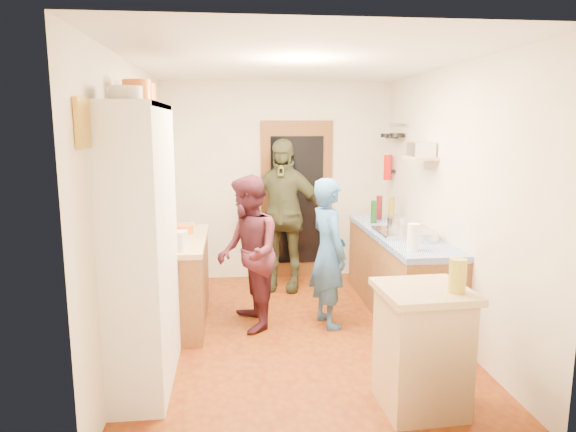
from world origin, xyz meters
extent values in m
cube|color=brown|center=(0.00, 0.00, -0.01)|extent=(3.00, 4.00, 0.02)
cube|color=silver|center=(0.00, 0.00, 2.61)|extent=(3.00, 4.00, 0.02)
cube|color=silver|center=(0.00, 2.01, 1.30)|extent=(3.00, 0.02, 2.60)
cube|color=silver|center=(0.00, -2.01, 1.30)|extent=(3.00, 0.02, 2.60)
cube|color=silver|center=(-1.51, 0.00, 1.30)|extent=(0.02, 4.00, 2.60)
cube|color=silver|center=(1.51, 0.00, 1.30)|extent=(0.02, 4.00, 2.60)
cube|color=brown|center=(0.25, 1.97, 1.05)|extent=(0.95, 0.06, 2.10)
cube|color=black|center=(0.25, 1.94, 1.05)|extent=(0.70, 0.02, 1.70)
cube|color=white|center=(-1.30, -0.80, 1.10)|extent=(0.40, 1.20, 2.20)
cube|color=white|center=(-1.30, -0.80, 2.18)|extent=(0.40, 1.14, 0.04)
cylinder|color=white|center=(-1.30, -1.15, 2.25)|extent=(0.23, 0.23, 0.10)
cylinder|color=orange|center=(-1.30, -0.70, 2.29)|extent=(0.22, 0.22, 0.17)
cylinder|color=orange|center=(-1.30, -0.40, 2.29)|extent=(0.19, 0.19, 0.17)
cube|color=brown|center=(-1.20, 0.45, 0.42)|extent=(0.60, 1.40, 0.85)
cube|color=tan|center=(-1.20, 0.45, 0.88)|extent=(0.64, 1.44, 0.05)
cube|color=white|center=(-1.15, -0.06, 0.99)|extent=(0.26, 0.20, 0.18)
cylinder|color=white|center=(-1.25, 0.34, 0.99)|extent=(0.20, 0.20, 0.18)
cylinder|color=orange|center=(-1.12, 0.67, 0.94)|extent=(0.24, 0.24, 0.09)
cube|color=tan|center=(-1.18, 1.06, 0.91)|extent=(0.35, 0.30, 0.02)
cube|color=brown|center=(1.20, 0.50, 0.42)|extent=(0.60, 2.20, 0.84)
cube|color=#123EB1|center=(1.20, 0.50, 0.87)|extent=(0.62, 2.22, 0.06)
cube|color=silver|center=(1.20, 0.38, 0.92)|extent=(0.55, 0.58, 0.04)
cylinder|color=silver|center=(1.15, 0.52, 1.00)|extent=(0.18, 0.18, 0.12)
cylinder|color=#143F14|center=(1.05, 1.04, 1.03)|extent=(0.07, 0.07, 0.27)
cylinder|color=#591419|center=(1.18, 1.26, 1.05)|extent=(0.08, 0.08, 0.29)
cylinder|color=olive|center=(1.31, 1.18, 1.04)|extent=(0.08, 0.08, 0.29)
cylinder|color=white|center=(1.05, -0.32, 1.02)|extent=(0.14, 0.14, 0.25)
cylinder|color=silver|center=(1.30, 0.01, 0.95)|extent=(0.28, 0.28, 0.09)
cube|color=tan|center=(0.73, -1.44, 0.43)|extent=(0.58, 0.58, 0.86)
cube|color=tan|center=(0.73, -1.44, 0.89)|extent=(0.65, 0.65, 0.05)
cube|color=white|center=(0.68, -1.39, 0.90)|extent=(0.36, 0.30, 0.02)
cylinder|color=#AD9E2D|center=(0.92, -1.55, 1.03)|extent=(0.12, 0.12, 0.23)
cylinder|color=silver|center=(1.46, 1.52, 2.05)|extent=(0.02, 0.65, 0.02)
cylinder|color=black|center=(1.40, 1.35, 1.92)|extent=(0.18, 0.18, 0.05)
cylinder|color=black|center=(1.40, 1.55, 1.90)|extent=(0.16, 0.16, 0.05)
cylinder|color=black|center=(1.40, 1.75, 1.91)|extent=(0.17, 0.17, 0.05)
cube|color=tan|center=(1.37, 0.45, 1.70)|extent=(0.26, 0.42, 0.03)
cube|color=silver|center=(1.37, 0.45, 1.79)|extent=(0.23, 0.30, 0.15)
cube|color=black|center=(1.47, 1.70, 1.45)|extent=(0.06, 0.10, 0.04)
cylinder|color=red|center=(1.41, 1.70, 1.50)|extent=(0.11, 0.11, 0.32)
cube|color=gold|center=(-1.48, -1.55, 2.05)|extent=(0.03, 0.25, 0.30)
imported|color=#2F5A94|center=(0.39, 0.19, 0.76)|extent=(0.49, 0.63, 1.53)
imported|color=#421923|center=(-0.43, 0.24, 0.78)|extent=(0.69, 0.83, 1.56)
imported|color=#363822|center=(0.01, 1.44, 0.94)|extent=(1.19, 0.78, 1.88)
camera|label=1|loc=(-0.59, -4.77, 2.04)|focal=32.00mm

